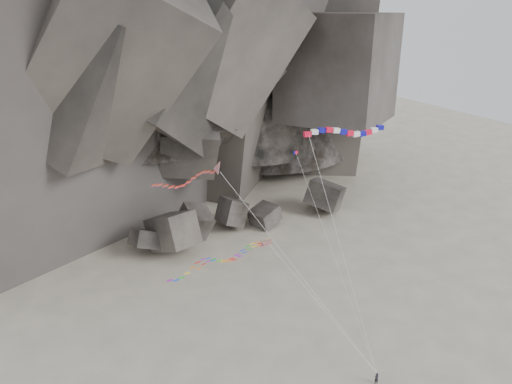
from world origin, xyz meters
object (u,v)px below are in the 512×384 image
kite_flyer (377,377)px  banner_kite (345,133)px  delta_kite (183,180)px  pennant_kite (313,201)px  parafoil_kite (216,260)px

kite_flyer → banner_kite: bearing=-89.8°
kite_flyer → banner_kite: 28.53m
delta_kite → kite_flyer: bearing=-33.7°
banner_kite → pennant_kite: 9.00m
kite_flyer → delta_kite: delta_kite is taller
kite_flyer → delta_kite: bearing=-33.5°
parafoil_kite → pennant_kite: 14.30m
kite_flyer → pennant_kite: 21.69m
delta_kite → pennant_kite: bearing=-4.0°
banner_kite → pennant_kite: banner_kite is taller
kite_flyer → parafoil_kite: parafoil_kite is taller
kite_flyer → pennant_kite: size_ratio=0.08×
pennant_kite → banner_kite: bearing=-24.8°
delta_kite → parafoil_kite: delta_kite is taller
kite_flyer → parafoil_kite: (-15.53, 9.46, 15.49)m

